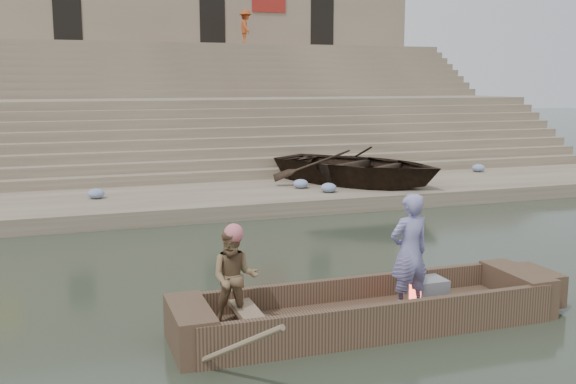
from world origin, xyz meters
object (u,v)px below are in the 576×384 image
rowing_man (234,278)px  television (428,292)px  pedestrian (246,28)px  standing_man (409,252)px  beached_rowboat (358,166)px  main_rowboat (368,320)px

rowing_man → television: 2.93m
television → pedestrian: (3.93, 24.20, 5.65)m
standing_man → pedestrian: bearing=-105.7°
beached_rowboat → television: bearing=-143.5°
standing_man → pedestrian: size_ratio=0.98×
main_rowboat → pedestrian: (4.90, 24.20, 5.96)m
main_rowboat → beached_rowboat: bearing=65.8°
television → pedestrian: bearing=80.8°
main_rowboat → television: (0.97, 0.00, 0.31)m
main_rowboat → television: size_ratio=10.87×
rowing_man → beached_rowboat: bearing=74.5°
main_rowboat → beached_rowboat: beached_rowboat is taller
standing_man → beached_rowboat: size_ratio=0.32×
pedestrian → television: bearing=176.0°
rowing_man → beached_rowboat: rowing_man is taller
standing_man → rowing_man: bearing=-10.8°
standing_man → beached_rowboat: (3.79, 9.85, -0.12)m
standing_man → beached_rowboat: 10.55m
beached_rowboat → pedestrian: size_ratio=3.04×
standing_man → pedestrian: 25.18m
rowing_man → main_rowboat: bearing=13.9°
main_rowboat → rowing_man: 2.07m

